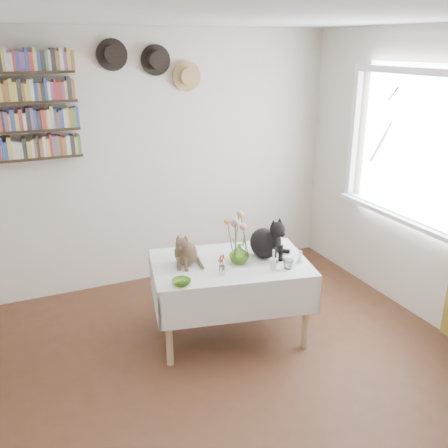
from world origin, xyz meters
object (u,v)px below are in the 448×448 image
black_cat (265,236)px  bookshelf_unit (16,107)px  dining_table (230,280)px  flower_vase (239,254)px  tabby_cat (186,247)px

black_cat → bookshelf_unit: 2.35m
dining_table → bookshelf_unit: bearing=138.1°
black_cat → flower_vase: black_cat is taller
dining_table → tabby_cat: (-0.34, 0.11, 0.31)m
dining_table → tabby_cat: bearing=162.4°
dining_table → black_cat: black_cat is taller
black_cat → tabby_cat: bearing=150.8°
tabby_cat → bookshelf_unit: size_ratio=0.30×
tabby_cat → flower_vase: bearing=13.2°
dining_table → black_cat: size_ratio=3.74×
flower_vase → bookshelf_unit: 2.24m
dining_table → bookshelf_unit: bookshelf_unit is taller
black_cat → flower_vase: bearing=169.8°
black_cat → dining_table: bearing=158.8°
bookshelf_unit → tabby_cat: bearing=-47.3°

